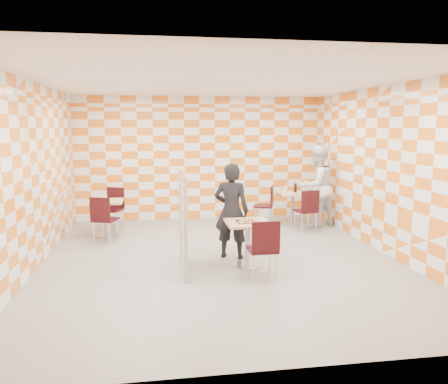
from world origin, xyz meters
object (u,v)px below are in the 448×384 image
main_table (248,236)px  chair_second_side (267,202)px  man_dark (231,211)px  soda_bottle (295,188)px  chair_second_front (308,207)px  man_white (317,186)px  empty_table (106,212)px  chair_empty_near (103,216)px  chair_empty_far (114,205)px  partition (183,221)px  chair_main_front (264,245)px  second_table (292,203)px  sport_bottle (285,188)px

main_table → chair_second_side: chair_second_side is taller
man_dark → soda_bottle: size_ratio=7.23×
chair_second_front → man_white: man_white is taller
empty_table → man_dark: man_dark is taller
chair_second_side → chair_empty_near: same height
main_table → empty_table: same height
empty_table → chair_empty_far: (0.09, 0.64, 0.04)m
empty_table → chair_empty_near: bearing=-89.2°
partition → soda_bottle: 4.07m
chair_main_front → soda_bottle: size_ratio=4.02×
chair_second_side → man_dark: size_ratio=0.56×
second_table → sport_bottle: bearing=133.1°
soda_bottle → chair_empty_far: bearing=178.5°
second_table → soda_bottle: size_ratio=3.26×
chair_empty_near → empty_table: bearing=90.8°
chair_second_side → chair_empty_near: size_ratio=1.00×
chair_empty_near → partition: bearing=-51.6°
second_table → chair_empty_far: size_ratio=0.81×
chair_second_front → partition: bearing=-143.0°
empty_table → soda_bottle: (4.27, 0.53, 0.34)m
chair_second_side → sport_bottle: size_ratio=4.62×
man_white → sport_bottle: bearing=-56.0°
main_table → chair_empty_far: 3.92m
chair_second_front → chair_empty_far: bearing=167.4°
man_dark → second_table: bearing=-107.3°
chair_empty_far → sport_bottle: bearing=-0.7°
empty_table → chair_main_front: bearing=-50.2°
main_table → empty_table: size_ratio=1.00×
partition → man_white: 4.14m
chair_second_front → soda_bottle: (-0.02, 0.83, 0.31)m
main_table → sport_bottle: 3.41m
sport_bottle → soda_bottle: bearing=-14.0°
chair_main_front → chair_second_front: 3.30m
second_table → man_white: (0.49, -0.24, 0.42)m
empty_table → partition: (1.47, -2.42, 0.28)m
man_dark → chair_empty_near: bearing=-8.8°
main_table → chair_main_front: bearing=-82.2°
partition → man_dark: (0.87, 0.52, 0.04)m
soda_bottle → chair_second_side: bearing=-173.9°
chair_second_side → man_white: 1.18m
empty_table → chair_second_side: 3.61m
main_table → man_white: bearing=50.9°
second_table → partition: 3.96m
second_table → man_dark: size_ratio=0.45×
empty_table → sport_bottle: size_ratio=3.75×
chair_main_front → partition: bearing=147.9°
chair_empty_far → empty_table: bearing=-98.4°
second_table → partition: partition is taller
empty_table → chair_empty_far: chair_empty_far is taller
chair_second_side → chair_empty_far: size_ratio=1.00×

